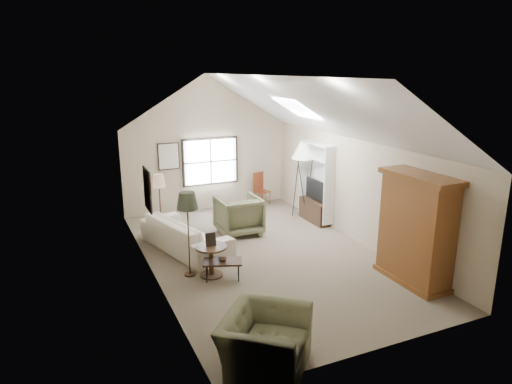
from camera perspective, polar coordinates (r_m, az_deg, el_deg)
name	(u,v)px	position (r m, az deg, el deg)	size (l,w,h in m)	color
room_shell	(264,114)	(9.75, 0.97, 9.74)	(5.01, 8.01, 4.00)	#6D624E
window	(210,161)	(13.69, -5.71, 3.82)	(1.72, 0.08, 1.42)	black
skylight	(297,108)	(11.13, 5.15, 10.43)	(0.80, 1.20, 0.52)	white
wall_art	(159,172)	(11.22, -12.07, 2.47)	(1.97, 3.71, 0.88)	black
armoire	(416,229)	(9.46, 19.39, -4.41)	(0.60, 1.50, 2.20)	brown
tv_alcove	(316,181)	(12.59, 7.53, 1.35)	(0.32, 1.30, 2.10)	white
media_console	(314,211)	(12.80, 7.32, -2.35)	(0.34, 1.18, 0.60)	#382316
tv_panel	(315,189)	(12.63, 7.41, 0.33)	(0.05, 0.90, 0.55)	black
sofa	(185,234)	(10.86, -8.83, -5.21)	(2.60, 1.02, 0.76)	beige
armchair_near	(265,342)	(6.75, 1.11, -18.26)	(1.27, 1.11, 0.83)	#606345
armchair_far	(238,215)	(11.73, -2.21, -2.90)	(1.05, 1.08, 0.98)	#575B3F
coffee_table	(223,270)	(9.38, -4.18, -9.67)	(0.78, 0.43, 0.40)	#362116
bowl	(223,260)	(9.28, -4.21, -8.44)	(0.19, 0.19, 0.05)	#3B2318
side_table	(211,261)	(9.48, -5.62, -8.56)	(0.65, 0.65, 0.65)	#3E2619
side_chair	(262,189)	(14.24, 0.80, 0.43)	(0.39, 0.39, 1.01)	brown
tripod_lamp	(302,180)	(12.95, 5.83, 1.51)	(0.63, 0.63, 2.17)	silver
dark_lamp	(188,234)	(9.34, -8.44, -5.20)	(0.43, 0.43, 1.81)	#242A1D
tan_lamp	(160,204)	(11.77, -11.89, -1.52)	(0.33, 0.33, 1.63)	tan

